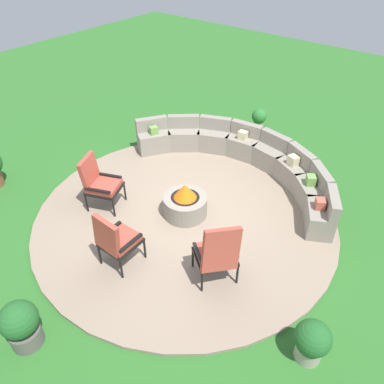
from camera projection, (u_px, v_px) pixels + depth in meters
The scene contains 10 objects.
ground_plane at pixel (185, 216), 7.09m from camera, with size 24.00×24.00×0.00m, color #2D6B28.
patio_circle at pixel (185, 215), 7.07m from camera, with size 5.59×5.59×0.06m, color gray.
fire_pit at pixel (185, 203), 6.90m from camera, with size 0.81×0.81×0.67m.
curved_stone_bench at pixel (244, 158), 8.01m from camera, with size 4.87×1.91×0.76m.
lounge_chair_front_left at pixel (99, 182), 6.93m from camera, with size 0.77×0.74×1.05m.
lounge_chair_front_right at pixel (116, 239), 5.74m from camera, with size 0.55×0.58×1.07m.
lounge_chair_back_left at pixel (217, 253), 5.48m from camera, with size 0.79×0.83×1.16m.
potted_plant_1 at pixel (259, 119), 9.51m from camera, with size 0.38×0.38×0.61m.
potted_plant_3 at pixel (21, 324), 4.81m from camera, with size 0.50×0.50×0.76m.
potted_plant_4 at pixel (312, 341), 4.67m from camera, with size 0.47×0.47×0.66m.
Camera 1 is at (3.43, -4.08, 4.70)m, focal length 35.03 mm.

